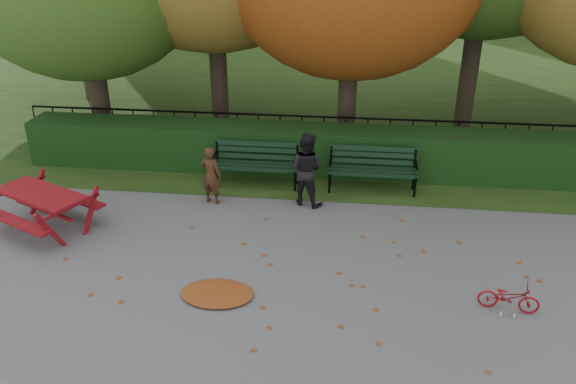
# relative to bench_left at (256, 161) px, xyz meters

# --- Properties ---
(ground) EXTENTS (90.00, 90.00, 0.00)m
(ground) POSITION_rel_bench_left_xyz_m (1.30, -3.70, -0.52)
(ground) COLOR slate
(ground) RESTS_ON ground
(grass_strip) EXTENTS (90.00, 90.00, 0.00)m
(grass_strip) POSITION_rel_bench_left_xyz_m (1.30, 10.30, -0.51)
(grass_strip) COLOR #1B3611
(grass_strip) RESTS_ON ground
(hedge) EXTENTS (13.00, 0.90, 1.00)m
(hedge) POSITION_rel_bench_left_xyz_m (1.30, 0.80, -0.02)
(hedge) COLOR black
(hedge) RESTS_ON ground
(iron_fence) EXTENTS (14.00, 0.04, 1.02)m
(iron_fence) POSITION_rel_bench_left_xyz_m (1.30, 1.60, 0.02)
(iron_fence) COLOR black
(iron_fence) RESTS_ON ground
(bench_left) EXTENTS (1.80, 0.57, 0.88)m
(bench_left) POSITION_rel_bench_left_xyz_m (0.00, 0.00, 0.00)
(bench_left) COLOR black
(bench_left) RESTS_ON ground
(bench_right) EXTENTS (1.80, 0.57, 0.88)m
(bench_right) POSITION_rel_bench_left_xyz_m (2.40, 0.00, 0.00)
(bench_right) COLOR black
(bench_right) RESTS_ON ground
(picnic_table) EXTENTS (2.11, 1.94, 0.82)m
(picnic_table) POSITION_rel_bench_left_xyz_m (-3.41, -2.36, 0.04)
(picnic_table) COLOR maroon
(picnic_table) RESTS_ON ground
(leaf_pile) EXTENTS (1.19, 0.90, 0.08)m
(leaf_pile) POSITION_rel_bench_left_xyz_m (0.09, -3.97, -0.48)
(leaf_pile) COLOR maroon
(leaf_pile) RESTS_ON ground
(leaf_scatter) EXTENTS (9.00, 5.70, 0.01)m
(leaf_scatter) POSITION_rel_bench_left_xyz_m (1.30, -3.40, -0.51)
(leaf_scatter) COLOR maroon
(leaf_scatter) RESTS_ON ground
(child) EXTENTS (0.48, 0.38, 1.16)m
(child) POSITION_rel_bench_left_xyz_m (-0.71, -0.97, 0.06)
(child) COLOR #402514
(child) RESTS_ON ground
(adult) EXTENTS (0.85, 0.76, 1.45)m
(adult) POSITION_rel_bench_left_xyz_m (1.12, -0.80, 0.20)
(adult) COLOR black
(adult) RESTS_ON ground
(bicycle) EXTENTS (0.87, 0.42, 0.44)m
(bicycle) POSITION_rel_bench_left_xyz_m (4.25, -3.82, -0.30)
(bicycle) COLOR maroon
(bicycle) RESTS_ON ground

